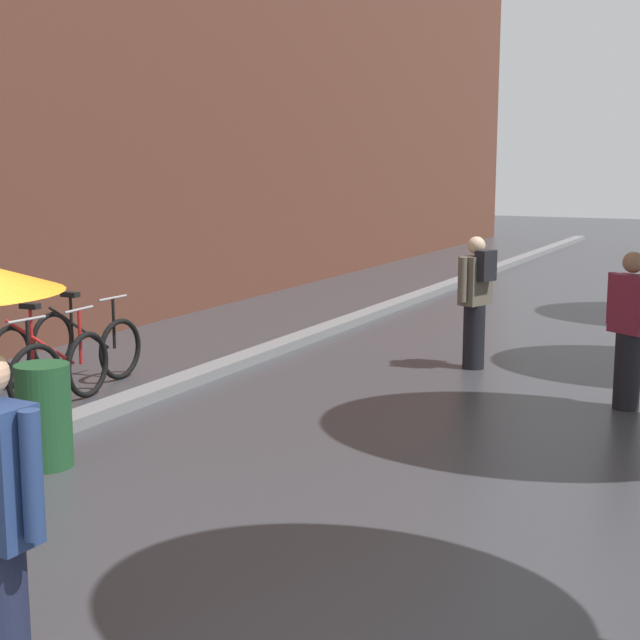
{
  "coord_description": "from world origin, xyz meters",
  "views": [
    {
      "loc": [
        2.63,
        -2.35,
        2.45
      ],
      "look_at": [
        -0.26,
        3.48,
        1.35
      ],
      "focal_mm": 52.58,
      "sensor_mm": 36.0,
      "label": 1
    }
  ],
  "objects_px": {
    "pedestrian_walking_far": "(476,298)",
    "parked_bicycle_4": "(48,358)",
    "parked_bicycle_3": "(1,370)",
    "parked_bicycle_5": "(86,343)",
    "litter_bin": "(44,416)",
    "pedestrian_walking_midground": "(630,330)"
  },
  "relations": [
    {
      "from": "parked_bicycle_5",
      "to": "pedestrian_walking_midground",
      "type": "height_order",
      "value": "pedestrian_walking_midground"
    },
    {
      "from": "pedestrian_walking_midground",
      "to": "parked_bicycle_3",
      "type": "bearing_deg",
      "value": -154.52
    },
    {
      "from": "pedestrian_walking_midground",
      "to": "litter_bin",
      "type": "bearing_deg",
      "value": -134.81
    },
    {
      "from": "parked_bicycle_3",
      "to": "litter_bin",
      "type": "xyz_separation_m",
      "value": [
        1.74,
        -1.26,
        0.05
      ]
    },
    {
      "from": "parked_bicycle_3",
      "to": "parked_bicycle_5",
      "type": "height_order",
      "value": "same"
    },
    {
      "from": "pedestrian_walking_midground",
      "to": "pedestrian_walking_far",
      "type": "distance_m",
      "value": 2.23
    },
    {
      "from": "parked_bicycle_5",
      "to": "litter_bin",
      "type": "relative_size",
      "value": 1.29
    },
    {
      "from": "parked_bicycle_3",
      "to": "pedestrian_walking_midground",
      "type": "distance_m",
      "value": 6.32
    },
    {
      "from": "parked_bicycle_4",
      "to": "litter_bin",
      "type": "height_order",
      "value": "parked_bicycle_4"
    },
    {
      "from": "parked_bicycle_4",
      "to": "litter_bin",
      "type": "xyz_separation_m",
      "value": [
        1.71,
        -1.91,
        0.05
      ]
    },
    {
      "from": "parked_bicycle_5",
      "to": "parked_bicycle_3",
      "type": "bearing_deg",
      "value": -83.0
    },
    {
      "from": "parked_bicycle_5",
      "to": "litter_bin",
      "type": "distance_m",
      "value": 3.38
    },
    {
      "from": "litter_bin",
      "to": "parked_bicycle_3",
      "type": "bearing_deg",
      "value": 144.02
    },
    {
      "from": "parked_bicycle_5",
      "to": "pedestrian_walking_far",
      "type": "height_order",
      "value": "pedestrian_walking_far"
    },
    {
      "from": "parked_bicycle_3",
      "to": "parked_bicycle_4",
      "type": "relative_size",
      "value": 1.02
    },
    {
      "from": "pedestrian_walking_far",
      "to": "parked_bicycle_3",
      "type": "bearing_deg",
      "value": -134.5
    },
    {
      "from": "parked_bicycle_3",
      "to": "parked_bicycle_5",
      "type": "xyz_separation_m",
      "value": [
        -0.19,
        1.51,
        0.0
      ]
    },
    {
      "from": "pedestrian_walking_far",
      "to": "parked_bicycle_4",
      "type": "bearing_deg",
      "value": -139.53
    },
    {
      "from": "parked_bicycle_5",
      "to": "pedestrian_walking_midground",
      "type": "xyz_separation_m",
      "value": [
        5.87,
        1.2,
        0.43
      ]
    },
    {
      "from": "parked_bicycle_3",
      "to": "pedestrian_walking_far",
      "type": "relative_size",
      "value": 0.72
    },
    {
      "from": "parked_bicycle_5",
      "to": "litter_bin",
      "type": "xyz_separation_m",
      "value": [
        1.93,
        -2.77,
        0.05
      ]
    },
    {
      "from": "parked_bicycle_4",
      "to": "pedestrian_walking_far",
      "type": "bearing_deg",
      "value": 40.47
    }
  ]
}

